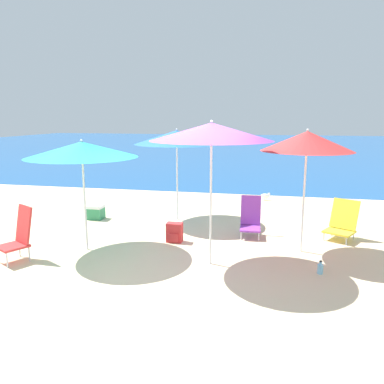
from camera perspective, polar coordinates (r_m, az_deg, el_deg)
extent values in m
plane|color=beige|center=(6.18, -3.01, -11.09)|extent=(60.00, 60.00, 0.00)
cube|color=#1E5699|center=(31.56, 9.26, 6.93)|extent=(60.00, 40.00, 0.01)
cylinder|color=white|center=(8.61, -2.28, 1.45)|extent=(0.04, 0.04, 1.76)
cone|color=blue|center=(8.49, -2.33, 8.33)|extent=(1.93, 1.93, 0.31)
sphere|color=white|center=(8.48, -2.34, 9.51)|extent=(0.04, 0.04, 0.04)
cylinder|color=white|center=(6.80, 16.62, -1.55)|extent=(0.04, 0.04, 1.79)
cone|color=red|center=(6.66, 17.14, 7.42)|extent=(1.56, 1.56, 0.34)
sphere|color=white|center=(6.65, 17.23, 9.04)|extent=(0.04, 0.04, 0.04)
cylinder|color=white|center=(5.94, 2.87, -1.86)|extent=(0.04, 0.04, 2.00)
cone|color=purple|center=(5.79, 2.98, 9.16)|extent=(1.92, 1.92, 0.27)
sphere|color=white|center=(5.79, 3.00, 10.71)|extent=(0.04, 0.04, 0.04)
cylinder|color=white|center=(6.90, -16.00, -1.83)|extent=(0.04, 0.04, 1.67)
cone|color=teal|center=(6.75, -16.45, 6.24)|extent=(1.93, 1.93, 0.27)
sphere|color=white|center=(6.74, -16.52, 7.55)|extent=(0.04, 0.04, 0.04)
cylinder|color=silver|center=(7.41, 7.49, -6.63)|extent=(0.02, 0.02, 0.16)
cylinder|color=silver|center=(7.41, 10.14, -6.71)|extent=(0.02, 0.02, 0.16)
cylinder|color=silver|center=(7.80, 7.60, -5.70)|extent=(0.02, 0.02, 0.16)
cylinder|color=silver|center=(7.80, 10.10, -5.78)|extent=(0.02, 0.02, 0.16)
cube|color=purple|center=(7.58, 8.86, -5.47)|extent=(0.42, 0.50, 0.04)
cube|color=purple|center=(7.73, 8.95, -2.71)|extent=(0.41, 0.19, 0.59)
cylinder|color=silver|center=(6.71, -26.36, -9.32)|extent=(0.02, 0.02, 0.25)
cylinder|color=silver|center=(7.14, -24.80, -7.94)|extent=(0.02, 0.02, 0.25)
cylinder|color=silver|center=(6.84, -23.55, -8.67)|extent=(0.02, 0.02, 0.25)
cube|color=red|center=(6.88, -25.65, -7.47)|extent=(0.57, 0.57, 0.04)
cube|color=red|center=(6.87, -24.27, -4.49)|extent=(0.43, 0.33, 0.62)
cylinder|color=silver|center=(7.76, 19.43, -6.40)|extent=(0.02, 0.02, 0.15)
cylinder|color=silver|center=(7.62, 22.46, -6.95)|extent=(0.02, 0.02, 0.15)
cylinder|color=silver|center=(8.11, 20.49, -5.72)|extent=(0.02, 0.02, 0.15)
cylinder|color=silver|center=(7.98, 23.40, -6.22)|extent=(0.02, 0.02, 0.15)
cube|color=yellow|center=(7.84, 21.49, -5.65)|extent=(0.67, 0.65, 0.04)
cube|color=yellow|center=(7.97, 22.23, -3.12)|extent=(0.55, 0.43, 0.57)
cube|color=red|center=(7.23, -2.68, -6.15)|extent=(0.30, 0.19, 0.37)
cube|color=red|center=(7.15, -2.90, -6.98)|extent=(0.21, 0.03, 0.17)
cylinder|color=#8CCCEA|center=(6.16, 18.95, -11.06)|extent=(0.09, 0.09, 0.14)
cylinder|color=#8CCCEA|center=(6.13, 19.01, -10.24)|extent=(0.04, 0.04, 0.05)
cylinder|color=black|center=(6.12, 19.03, -9.96)|extent=(0.04, 0.04, 0.02)
cube|color=#338C59|center=(9.11, -14.51, -3.16)|extent=(0.37, 0.30, 0.26)
cube|color=white|center=(9.07, -14.56, -2.15)|extent=(0.38, 0.31, 0.07)
cylinder|color=gold|center=(10.97, 10.95, -1.08)|extent=(0.01, 0.01, 0.07)
cylinder|color=gold|center=(10.97, 11.21, -1.09)|extent=(0.01, 0.01, 0.07)
ellipsoid|color=white|center=(10.95, 11.10, -0.58)|extent=(0.26, 0.11, 0.13)
sphere|color=white|center=(10.94, 11.65, -0.30)|extent=(0.07, 0.07, 0.07)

